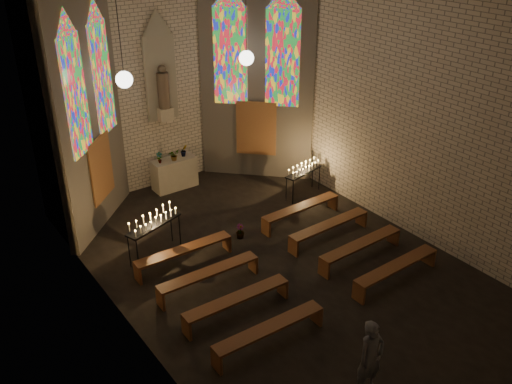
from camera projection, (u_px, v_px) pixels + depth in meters
floor at (278, 266)px, 14.49m from camera, size 12.00×12.00×0.00m
room at (204, 92)px, 15.22m from camera, size 8.22×12.43×7.00m
altar at (174, 173)px, 18.20m from camera, size 1.40×0.60×1.00m
flower_vase_left at (159, 158)px, 17.62m from camera, size 0.23×0.19×0.36m
flower_vase_center at (174, 155)px, 17.82m from camera, size 0.39×0.36×0.35m
flower_vase_right at (184, 150)px, 18.10m from camera, size 0.23×0.20×0.39m
aisle_flower_pot at (240, 231)px, 15.60m from camera, size 0.26×0.26×0.41m
votive_stand_left at (153, 221)px, 14.46m from camera, size 1.66×0.88×1.19m
votive_stand_right at (304, 169)px, 17.54m from camera, size 1.45×0.62×1.04m
pew_left_0 at (184, 252)px, 14.34m from camera, size 2.61×0.42×0.50m
pew_right_0 at (301, 209)px, 16.32m from camera, size 2.61×0.42×0.50m
pew_left_1 at (209, 274)px, 13.48m from camera, size 2.61×0.42×0.50m
pew_right_1 at (329, 226)px, 15.45m from camera, size 2.61×0.42×0.50m
pew_left_2 at (237, 300)px, 12.61m from camera, size 2.61×0.42×0.50m
pew_right_2 at (361, 246)px, 14.59m from camera, size 2.61×0.42×0.50m
pew_left_3 at (269, 330)px, 11.74m from camera, size 2.61×0.42×0.50m
pew_right_3 at (396, 268)px, 13.72m from camera, size 2.61×0.42×0.50m
visitor at (371, 358)px, 10.48m from camera, size 0.60×0.40×1.59m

